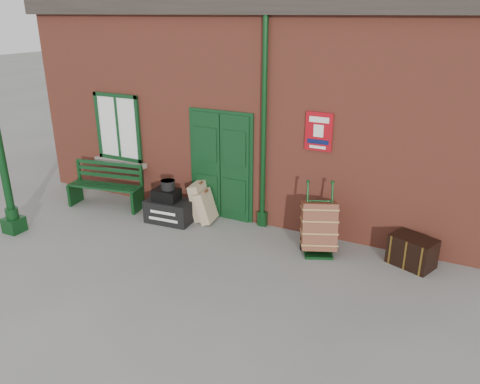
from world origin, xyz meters
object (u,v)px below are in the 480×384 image
Objects in this scene: bench at (107,184)px; houdini_trunk at (169,211)px; dark_trunk at (412,251)px; porter_trolley at (319,227)px.

bench is 1.75m from houdini_trunk.
dark_trunk reaches higher than houdini_trunk.
porter_trolley reaches higher than dark_trunk.
houdini_trunk is (1.72, -0.11, -0.27)m from bench.
dark_trunk is (1.58, 0.23, -0.23)m from porter_trolley.
dark_trunk is at bearing -7.60° from bench.
porter_trolley is at bearing -9.62° from bench.
bench reaches higher than dark_trunk.
dark_trunk is (4.70, 0.37, 0.03)m from houdini_trunk.
bench is 2.35× the size of dark_trunk.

